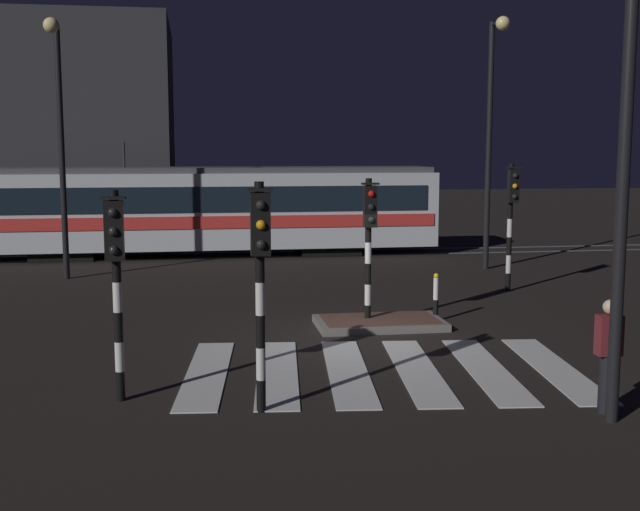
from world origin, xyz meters
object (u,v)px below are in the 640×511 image
object	(u,v)px
traffic_light_corner_near_left	(116,264)
street_lamp_trackside_left	(59,119)
street_lamp_trackside_right	(492,116)
tram	(199,209)
traffic_light_kerb_mid_left	(260,263)
bollard_island_edge	(436,297)
traffic_light_median_centre	(369,230)
pedestrian_waiting_at_kerb	(608,355)
traffic_light_corner_far_right	(512,208)
street_lamp_near_kerb	(637,117)

from	to	relation	value
traffic_light_corner_near_left	street_lamp_trackside_left	world-z (taller)	street_lamp_trackside_left
street_lamp_trackside_right	tram	bearing A→B (deg)	152.49
traffic_light_kerb_mid_left	tram	distance (m)	17.91
traffic_light_corner_near_left	bollard_island_edge	distance (m)	8.34
traffic_light_kerb_mid_left	street_lamp_trackside_left	distance (m)	14.17
bollard_island_edge	traffic_light_median_centre	bearing A→B (deg)	-169.73
traffic_light_kerb_mid_left	pedestrian_waiting_at_kerb	size ratio (longest dim) A/B	2.00
street_lamp_trackside_right	pedestrian_waiting_at_kerb	size ratio (longest dim) A/B	4.63
bollard_island_edge	street_lamp_trackside_left	bearing A→B (deg)	141.65
traffic_light_kerb_mid_left	street_lamp_trackside_right	world-z (taller)	street_lamp_trackside_right
traffic_light_corner_far_right	traffic_light_median_centre	world-z (taller)	traffic_light_corner_far_right
bollard_island_edge	traffic_light_corner_near_left	bearing A→B (deg)	-143.17
traffic_light_kerb_mid_left	pedestrian_waiting_at_kerb	distance (m)	5.29
traffic_light_corner_near_left	pedestrian_waiting_at_kerb	bearing A→B (deg)	-12.66
traffic_light_corner_far_right	tram	size ratio (longest dim) A/B	0.20
tram	pedestrian_waiting_at_kerb	xyz separation A→B (m)	(5.87, -18.64, -0.87)
street_lamp_trackside_left	pedestrian_waiting_at_kerb	distance (m)	17.44
traffic_light_corner_far_right	street_lamp_trackside_left	xyz separation A→B (m)	(-12.39, 3.95, 2.44)
street_lamp_trackside_right	street_lamp_trackside_left	size ratio (longest dim) A/B	1.05
traffic_light_corner_near_left	traffic_light_median_centre	world-z (taller)	traffic_light_corner_near_left
traffic_light_corner_far_right	tram	xyz separation A→B (m)	(-8.38, 8.74, -0.56)
traffic_light_median_centre	tram	world-z (taller)	tram
traffic_light_median_centre	street_lamp_trackside_right	world-z (taller)	street_lamp_trackside_right
street_lamp_trackside_left	pedestrian_waiting_at_kerb	world-z (taller)	street_lamp_trackside_left
traffic_light_corner_far_right	tram	distance (m)	12.12
street_lamp_trackside_right	bollard_island_edge	world-z (taller)	street_lamp_trackside_right
traffic_light_corner_far_right	pedestrian_waiting_at_kerb	world-z (taller)	traffic_light_corner_far_right
traffic_light_corner_near_left	street_lamp_near_kerb	distance (m)	7.72
traffic_light_corner_near_left	street_lamp_near_kerb	size ratio (longest dim) A/B	0.49
street_lamp_trackside_right	street_lamp_trackside_left	world-z (taller)	street_lamp_trackside_right
street_lamp_trackside_left	tram	xyz separation A→B (m)	(4.01, 4.80, -3.01)
pedestrian_waiting_at_kerb	bollard_island_edge	bearing A→B (deg)	95.45
street_lamp_near_kerb	street_lamp_trackside_left	size ratio (longest dim) A/B	0.89
traffic_light_kerb_mid_left	bollard_island_edge	xyz separation A→B (m)	(4.43, 5.77, -1.70)
traffic_light_median_centre	street_lamp_trackside_right	xyz separation A→B (m)	(5.63, 7.59, 2.80)
tram	traffic_light_corner_far_right	bearing A→B (deg)	-46.22
street_lamp_near_kerb	bollard_island_edge	distance (m)	8.08
street_lamp_trackside_left	tram	world-z (taller)	street_lamp_trackside_left
traffic_light_corner_far_right	street_lamp_near_kerb	xyz separation A→B (m)	(-2.62, -10.52, 2.00)
traffic_light_corner_near_left	traffic_light_kerb_mid_left	size ratio (longest dim) A/B	0.96
bollard_island_edge	tram	bearing A→B (deg)	113.41
street_lamp_trackside_right	pedestrian_waiting_at_kerb	xyz separation A→B (m)	(-3.39, -13.82, -4.07)
traffic_light_corner_far_right	bollard_island_edge	xyz separation A→B (m)	(-3.13, -3.38, -1.76)
traffic_light_median_centre	bollard_island_edge	size ratio (longest dim) A/B	2.94
traffic_light_corner_far_right	bollard_island_edge	bearing A→B (deg)	-132.82
street_lamp_near_kerb	tram	size ratio (longest dim) A/B	0.39
street_lamp_trackside_right	street_lamp_near_kerb	size ratio (longest dim) A/B	1.17
traffic_light_corner_far_right	traffic_light_corner_near_left	world-z (taller)	traffic_light_corner_far_right
street_lamp_trackside_right	pedestrian_waiting_at_kerb	distance (m)	14.80
street_lamp_near_kerb	traffic_light_corner_far_right	bearing A→B (deg)	76.03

